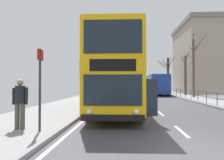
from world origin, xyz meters
name	(u,v)px	position (x,y,z in m)	size (l,w,h in m)	color
ground	(178,152)	(-0.72, 0.00, 0.04)	(15.80, 140.00, 0.20)	#404045
double_decker_bus_main	(116,74)	(-2.58, 7.69, 2.28)	(3.35, 10.35, 4.36)	#F4B20F
background_bus_far_lane	(157,84)	(2.80, 29.28, 1.67)	(2.86, 10.41, 3.05)	navy
pedestrian_railing_far_kerb	(217,97)	(4.45, 10.55, 0.79)	(0.05, 25.15, 0.96)	#2D3338
pedestrian_with_backpack	(20,100)	(-5.63, 1.92, 1.15)	(0.54, 0.53, 1.72)	#4C473D
bus_stop_sign_near	(40,80)	(-4.84, 1.66, 1.82)	(0.08, 0.44, 2.73)	#2D2D33
bare_tree_far_00	(168,74)	(5.38, 33.86, 3.40)	(3.15, 2.21, 6.46)	#423328
bare_tree_far_01	(194,66)	(6.02, 21.12, 3.87)	(2.11, 2.70, 7.88)	brown
bare_tree_far_02	(186,74)	(6.55, 26.71, 3.15)	(2.21, 2.43, 6.07)	brown
background_building_00	(215,59)	(14.15, 35.29, 6.31)	(12.95, 14.21, 12.57)	gray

